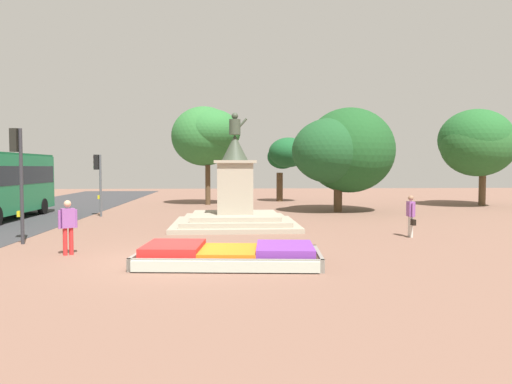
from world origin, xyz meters
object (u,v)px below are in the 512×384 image
at_px(statue_monument, 235,204).
at_px(pedestrian_with_handbag, 411,214).
at_px(pedestrian_near_planter, 68,224).
at_px(flower_planter, 228,256).
at_px(traffic_light_mid_block, 18,165).
at_px(traffic_light_far_corner, 98,174).

distance_m(statue_monument, pedestrian_with_handbag, 7.64).
relative_size(statue_monument, pedestrian_near_planter, 3.29).
xyz_separation_m(pedestrian_with_handbag, pedestrian_near_planter, (-11.78, -3.17, 0.07)).
bearing_deg(pedestrian_near_planter, flower_planter, -19.45).
height_order(traffic_light_mid_block, pedestrian_with_handbag, traffic_light_mid_block).
relative_size(flower_planter, pedestrian_near_planter, 3.13).
xyz_separation_m(traffic_light_mid_block, pedestrian_near_planter, (2.35, -2.29, -1.77)).
xyz_separation_m(statue_monument, traffic_light_mid_block, (-7.52, -4.72, 1.74)).
bearing_deg(traffic_light_mid_block, statue_monument, 32.09).
relative_size(traffic_light_far_corner, pedestrian_near_planter, 2.00).
distance_m(flower_planter, traffic_light_mid_block, 8.58).
bearing_deg(statue_monument, traffic_light_mid_block, -147.91).
bearing_deg(pedestrian_near_planter, statue_monument, 53.54).
xyz_separation_m(flower_planter, pedestrian_with_handbag, (6.95, 4.87, 0.65)).
xyz_separation_m(flower_planter, pedestrian_near_planter, (-4.83, 1.71, 0.72)).
bearing_deg(flower_planter, pedestrian_with_handbag, 35.02).
xyz_separation_m(statue_monument, pedestrian_near_planter, (-5.17, -7.00, -0.03)).
bearing_deg(traffic_light_mid_block, pedestrian_with_handbag, 3.56).
bearing_deg(flower_planter, traffic_light_far_corner, 116.92).
bearing_deg(pedestrian_with_handbag, traffic_light_mid_block, -176.44).
bearing_deg(statue_monument, pedestrian_near_planter, -126.46).
bearing_deg(traffic_light_far_corner, pedestrian_with_handbag, -32.09).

